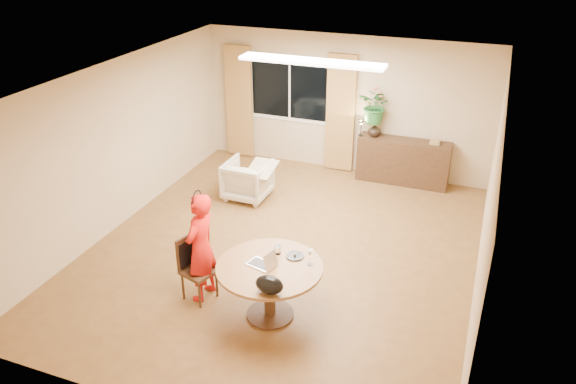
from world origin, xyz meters
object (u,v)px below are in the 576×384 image
object	(u,v)px
sideboard	(403,161)
child	(201,247)
armchair	(248,180)
dining_table	(270,277)
dining_chair	(199,270)

from	to	relation	value
sideboard	child	bearing A→B (deg)	-112.08
armchair	sideboard	xyz separation A→B (m)	(2.43, 1.59, 0.07)
dining_table	armchair	world-z (taller)	dining_table
dining_chair	armchair	bearing A→B (deg)	119.51
dining_table	sideboard	distance (m)	4.55
sideboard	armchair	bearing A→B (deg)	-146.79
armchair	child	bearing A→B (deg)	103.79
dining_table	dining_chair	world-z (taller)	dining_chair
dining_table	sideboard	world-z (taller)	sideboard
child	dining_table	bearing A→B (deg)	89.69
dining_chair	dining_table	bearing A→B (deg)	16.54
child	sideboard	size ratio (longest dim) A/B	0.89
dining_table	sideboard	xyz separation A→B (m)	(0.82, 4.47, -0.16)
child	armchair	size ratio (longest dim) A/B	1.96
child	dining_chair	bearing A→B (deg)	-21.40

